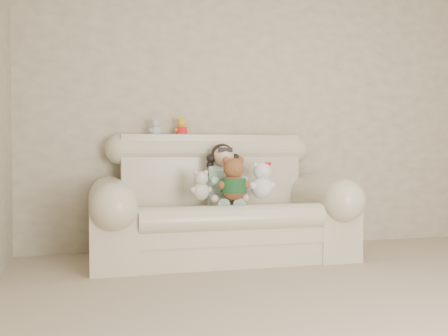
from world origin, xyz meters
TOP-DOWN VIEW (x-y plane):
  - floor at (0.00, 0.00)m, footprint 5.00×5.00m
  - wall_back at (0.00, 2.50)m, footprint 4.50×0.00m
  - sofa at (-0.59, 2.00)m, footprint 2.10×0.95m
  - seated_child at (-0.55, 2.08)m, footprint 0.37×0.44m
  - brown_teddy at (-0.53, 1.83)m, footprint 0.31×0.28m
  - white_cat at (-0.27, 1.90)m, footprint 0.28×0.24m
  - cream_teddy at (-0.78, 1.87)m, footprint 0.20×0.17m
  - yellow_mini_bear at (-0.85, 2.37)m, footprint 0.14×0.11m
  - grey_mini_plush at (-1.08, 2.33)m, footprint 0.14×0.12m

SIDE VIEW (x-z plane):
  - floor at x=0.00m, z-range 0.00..0.00m
  - sofa at x=-0.59m, z-range 0.00..1.03m
  - cream_teddy at x=-0.78m, z-range 0.50..0.78m
  - white_cat at x=-0.27m, z-range 0.50..0.86m
  - seated_child at x=-0.55m, z-range 0.42..0.96m
  - brown_teddy at x=-0.53m, z-range 0.50..0.90m
  - grey_mini_plush at x=-1.08m, z-range 1.01..1.19m
  - yellow_mini_bear at x=-0.85m, z-range 1.01..1.21m
  - wall_back at x=0.00m, z-range -0.95..3.55m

